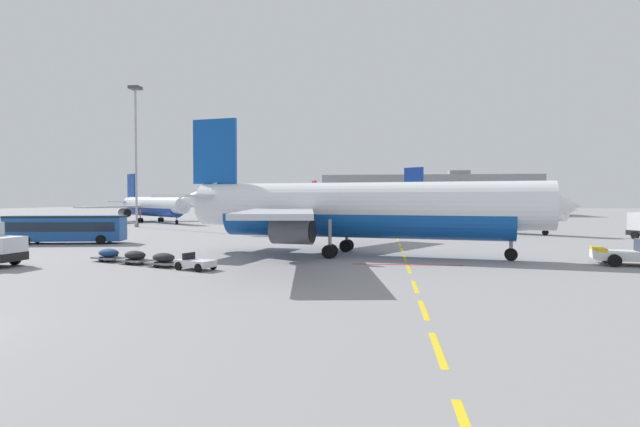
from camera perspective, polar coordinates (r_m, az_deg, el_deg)
ground at (r=60.51m, az=30.23°, el=-3.12°), size 400.00×400.00×0.00m
apron_paint_markings at (r=52.10m, az=9.01°, el=-3.64°), size 8.00×95.14×0.01m
airliner_foreground at (r=43.24m, az=3.93°, el=0.51°), size 34.67×33.99×12.20m
airliner_mid_left at (r=107.09m, az=-18.22°, el=0.80°), size 25.15×23.27×10.10m
airliner_far_center at (r=76.73m, az=17.03°, el=0.39°), size 24.88×22.99×9.76m
airliner_far_right at (r=116.84m, az=0.67°, el=0.82°), size 24.28×25.44×9.22m
apron_shuttle_bus at (r=60.81m, az=-26.61°, el=-1.39°), size 12.32×5.03×3.00m
baggage_train at (r=38.89m, az=-18.61°, el=-4.76°), size 11.22×5.99×1.14m
apron_light_mast_near at (r=91.21m, az=-19.97°, el=7.85°), size 1.80×1.80×23.54m
terminal_satellite at (r=156.13m, az=11.97°, el=2.03°), size 61.16×23.47×13.08m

